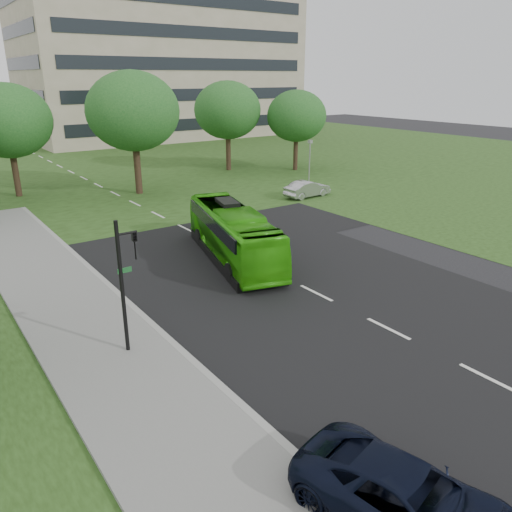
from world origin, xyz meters
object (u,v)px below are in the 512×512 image
(tree_park_b, at_px, (7,121))
(bus, at_px, (233,234))
(sedan, at_px, (307,189))
(traffic_light, at_px, (125,277))
(tree_park_d, at_px, (228,110))
(camera_pole, at_px, (310,156))
(office_building, at_px, (161,51))
(tree_park_c, at_px, (133,111))
(suv, at_px, (409,501))
(tree_park_e, at_px, (297,116))

(tree_park_b, xyz_separation_m, bus, (5.93, -21.82, -4.41))
(tree_park_b, relative_size, sedan, 2.19)
(traffic_light, bearing_deg, sedan, 34.72)
(bus, xyz_separation_m, traffic_light, (-7.90, -5.77, 1.41))
(tree_park_d, bearing_deg, tree_park_b, -179.15)
(traffic_light, relative_size, camera_pole, 1.24)
(bus, distance_m, camera_pole, 20.04)
(office_building, xyz_separation_m, traffic_light, (-30.36, -59.96, -9.75))
(sedan, relative_size, camera_pole, 1.03)
(tree_park_c, distance_m, suv, 34.50)
(suv, relative_size, camera_pole, 1.31)
(tree_park_b, xyz_separation_m, camera_pole, (21.77, -9.59, -3.32))
(office_building, relative_size, sedan, 10.30)
(bus, relative_size, suv, 1.95)
(tree_park_e, xyz_separation_m, suv, (-25.31, -34.06, -4.56))
(bus, relative_size, traffic_light, 2.05)
(tree_park_d, xyz_separation_m, suv, (-19.79, -37.88, -5.11))
(sedan, distance_m, camera_pole, 5.48)
(tree_park_c, distance_m, tree_park_e, 17.21)
(tree_park_e, distance_m, bus, 26.89)
(tree_park_c, bearing_deg, sedan, -41.04)
(office_building, distance_m, traffic_light, 67.91)
(office_building, bearing_deg, tree_park_e, -95.00)
(tree_park_b, relative_size, tree_park_e, 1.10)
(office_building, distance_m, sedan, 48.35)
(tree_park_e, relative_size, suv, 1.56)
(bus, relative_size, camera_pole, 2.55)
(traffic_light, distance_m, camera_pole, 29.79)
(tree_park_b, height_order, sedan, tree_park_b)
(tree_park_b, bearing_deg, bus, -74.79)
(office_building, bearing_deg, tree_park_c, -118.78)
(sedan, xyz_separation_m, camera_pole, (3.51, 3.81, 1.79))
(tree_park_e, height_order, suv, tree_park_e)
(office_building, height_order, bus, office_building)
(tree_park_c, relative_size, tree_park_d, 1.10)
(tree_park_d, relative_size, camera_pole, 2.27)
(office_building, distance_m, camera_pole, 43.66)
(tree_park_c, bearing_deg, traffic_light, -113.63)
(office_building, bearing_deg, traffic_light, -116.86)
(tree_park_e, bearing_deg, camera_pole, -119.90)
(tree_park_b, bearing_deg, traffic_light, -94.08)
(tree_park_d, xyz_separation_m, camera_pole, (2.03, -9.88, -3.36))
(suv, distance_m, traffic_light, 10.39)
(office_building, distance_m, suv, 76.44)
(sedan, bearing_deg, office_building, -15.79)
(tree_park_b, distance_m, sedan, 23.22)
(camera_pole, bearing_deg, tree_park_c, 172.62)
(tree_park_d, distance_m, traffic_light, 35.46)
(tree_park_b, distance_m, suv, 37.93)
(tree_park_c, height_order, tree_park_d, tree_park_c)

